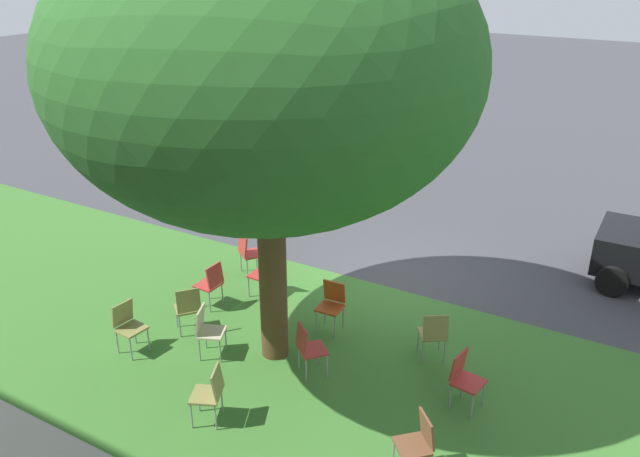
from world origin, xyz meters
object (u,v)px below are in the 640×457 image
object	(u,v)px
chair_9	(434,332)
chair_11	(464,376)
chair_5	(188,306)
chair_7	(211,282)
street_tree	(266,66)
chair_0	(263,270)
chair_8	(128,323)
chair_2	(248,251)
chair_10	(332,302)
chair_3	(211,391)
chair_1	(308,346)
chair_6	(418,440)
chair_4	(207,328)

from	to	relation	value
chair_9	chair_11	bearing A→B (deg)	132.80
chair_5	chair_7	distance (m)	0.90
street_tree	chair_0	world-z (taller)	street_tree
chair_9	chair_8	bearing A→B (deg)	26.93
street_tree	chair_7	xyz separation A→B (m)	(1.83, -0.66, -4.14)
chair_2	chair_9	xyz separation A→B (m)	(-4.31, 0.94, 0.00)
chair_5	chair_10	xyz separation A→B (m)	(-2.06, -1.34, 0.00)
chair_3	chair_9	distance (m)	3.63
street_tree	chair_10	xyz separation A→B (m)	(-0.43, -1.13, -4.14)
chair_1	chair_5	xyz separation A→B (m)	(2.39, 0.00, 0.00)
chair_2	chair_6	xyz separation A→B (m)	(-5.02, 3.35, 0.00)
chair_4	chair_9	world-z (taller)	same
chair_0	chair_7	size ratio (longest dim) A/B	1.00
chair_2	chair_5	distance (m)	2.30
chair_8	chair_2	bearing A→B (deg)	-91.83
chair_11	chair_2	bearing A→B (deg)	-19.42
chair_0	chair_11	size ratio (longest dim) A/B	1.00
street_tree	chair_0	xyz separation A→B (m)	(1.27, -1.53, -4.14)
chair_5	chair_11	distance (m)	4.74
chair_10	chair_7	bearing A→B (deg)	11.72
chair_6	chair_8	size ratio (longest dim) A/B	1.00
chair_7	chair_9	size ratio (longest dim) A/B	1.00
chair_7	chair_8	distance (m)	1.81
chair_1	chair_3	size ratio (longest dim) A/B	1.00
chair_4	chair_6	world-z (taller)	same
chair_3	chair_6	xyz separation A→B (m)	(-2.85, -0.53, 0.00)
chair_8	chair_10	world-z (taller)	same
chair_10	street_tree	bearing A→B (deg)	68.89
street_tree	chair_6	bearing A→B (deg)	156.68
chair_10	chair_8	bearing A→B (deg)	41.56
chair_1	chair_3	distance (m)	1.72
street_tree	chair_0	distance (m)	4.59
chair_8	chair_11	distance (m)	5.38
chair_1	chair_6	xyz separation A→B (m)	(-2.24, 1.08, 0.00)
chair_6	chair_7	size ratio (longest dim) A/B	1.00
street_tree	chair_4	xyz separation A→B (m)	(0.91, 0.59, -4.14)
chair_4	chair_5	size ratio (longest dim) A/B	1.00
chair_3	chair_5	distance (m)	2.40
chair_4	chair_7	world-z (taller)	same
chair_6	chair_7	bearing A→B (deg)	-21.96
chair_3	chair_1	bearing A→B (deg)	-110.96
chair_0	chair_1	bearing A→B (deg)	139.45
chair_0	chair_7	xyz separation A→B (m)	(0.56, 0.87, 0.00)
chair_6	chair_10	size ratio (longest dim) A/B	1.00
chair_5	chair_2	bearing A→B (deg)	-80.39
chair_11	chair_10	bearing A→B (deg)	-18.13
chair_0	street_tree	bearing A→B (deg)	129.76
chair_0	chair_8	size ratio (longest dim) A/B	1.00
chair_11	chair_6	bearing A→B (deg)	86.95
chair_6	chair_10	bearing A→B (deg)	-43.26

